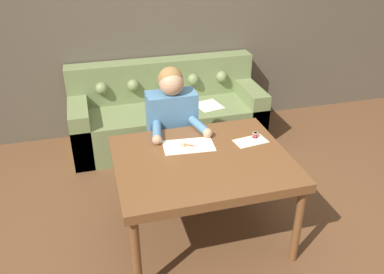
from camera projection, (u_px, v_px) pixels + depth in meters
ground_plane at (202, 235)px, 3.31m from camera, size 16.00×16.00×0.00m
wall_back at (150, 19)px, 4.41m from camera, size 8.00×0.06×2.60m
dining_table at (203, 166)px, 3.03m from camera, size 1.29×1.04×0.72m
couch at (167, 114)px, 4.57m from camera, size 2.10×0.80×0.88m
person at (172, 131)px, 3.59m from camera, size 0.49×0.57×1.20m
pattern_paper_main at (189, 146)px, 3.15m from camera, size 0.41×0.26×0.00m
pattern_paper_offcut at (251, 141)px, 3.21m from camera, size 0.28×0.18×0.00m
scissors at (190, 146)px, 3.14m from camera, size 0.23×0.16×0.01m
thread_spool at (255, 135)px, 3.25m from camera, size 0.04×0.04×0.05m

